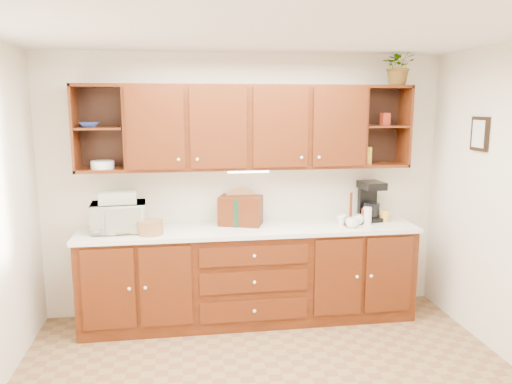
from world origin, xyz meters
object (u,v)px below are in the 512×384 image
object	(u,v)px
coffee_maker	(370,201)
potted_plant	(399,66)
bread_box	(241,210)
microwave	(119,217)

from	to	relation	value
coffee_maker	potted_plant	distance (m)	1.36
bread_box	coffee_maker	size ratio (longest dim) A/B	1.02
microwave	potted_plant	size ratio (longest dim) A/B	1.34
bread_box	coffee_maker	distance (m)	1.34
potted_plant	coffee_maker	bearing A→B (deg)	168.98
microwave	potted_plant	world-z (taller)	potted_plant
microwave	bread_box	xyz separation A→B (m)	(1.15, 0.10, 0.01)
coffee_maker	potted_plant	size ratio (longest dim) A/B	1.07
microwave	bread_box	distance (m)	1.15
potted_plant	bread_box	bearing A→B (deg)	179.50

